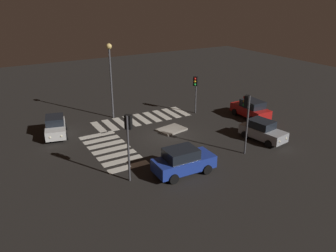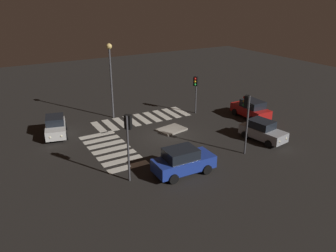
{
  "view_description": "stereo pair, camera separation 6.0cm",
  "coord_description": "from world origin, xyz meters",
  "px_view_note": "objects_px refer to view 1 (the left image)",
  "views": [
    {
      "loc": [
        14.11,
        24.05,
        12.03
      ],
      "look_at": [
        0.0,
        0.0,
        1.0
      ],
      "focal_mm": 36.32,
      "sensor_mm": 36.0,
      "label": 1
    },
    {
      "loc": [
        14.05,
        24.08,
        12.03
      ],
      "look_at": [
        0.0,
        0.0,
        1.0
      ],
      "focal_mm": 36.32,
      "sensor_mm": 36.0,
      "label": 2
    }
  ],
  "objects_px": {
    "traffic_island": "(172,130)",
    "street_lamp": "(110,68)",
    "car_silver": "(262,131)",
    "car_red": "(251,109)",
    "car_white": "(55,127)",
    "traffic_light_north": "(128,132)",
    "traffic_light_west": "(247,110)",
    "car_blue": "(183,161)",
    "traffic_light_south": "(196,86)"
  },
  "relations": [
    {
      "from": "car_red",
      "to": "traffic_light_west",
      "type": "bearing_deg",
      "value": 134.64
    },
    {
      "from": "car_silver",
      "to": "street_lamp",
      "type": "distance_m",
      "value": 15.51
    },
    {
      "from": "traffic_island",
      "to": "car_blue",
      "type": "relative_size",
      "value": 0.61
    },
    {
      "from": "car_white",
      "to": "street_lamp",
      "type": "distance_m",
      "value": 7.72
    },
    {
      "from": "traffic_light_south",
      "to": "traffic_light_west",
      "type": "relative_size",
      "value": 0.83
    },
    {
      "from": "car_silver",
      "to": "car_red",
      "type": "relative_size",
      "value": 0.96
    },
    {
      "from": "street_lamp",
      "to": "traffic_light_west",
      "type": "bearing_deg",
      "value": 114.21
    },
    {
      "from": "traffic_island",
      "to": "car_white",
      "type": "relative_size",
      "value": 0.65
    },
    {
      "from": "car_blue",
      "to": "traffic_light_south",
      "type": "xyz_separation_m",
      "value": [
        -8.0,
        -10.14,
        2.07
      ]
    },
    {
      "from": "car_red",
      "to": "traffic_light_north",
      "type": "bearing_deg",
      "value": 109.49
    },
    {
      "from": "traffic_light_north",
      "to": "street_lamp",
      "type": "bearing_deg",
      "value": 32.76
    },
    {
      "from": "car_white",
      "to": "car_red",
      "type": "height_order",
      "value": "car_red"
    },
    {
      "from": "car_blue",
      "to": "traffic_light_north",
      "type": "bearing_deg",
      "value": 165.54
    },
    {
      "from": "car_silver",
      "to": "car_red",
      "type": "xyz_separation_m",
      "value": [
        -3.08,
        -4.73,
        0.06
      ]
    },
    {
      "from": "traffic_light_south",
      "to": "traffic_light_north",
      "type": "bearing_deg",
      "value": 3.05
    },
    {
      "from": "car_white",
      "to": "traffic_light_north",
      "type": "distance_m",
      "value": 11.11
    },
    {
      "from": "traffic_island",
      "to": "traffic_light_north",
      "type": "bearing_deg",
      "value": 41.5
    },
    {
      "from": "car_white",
      "to": "street_lamp",
      "type": "height_order",
      "value": "street_lamp"
    },
    {
      "from": "traffic_light_north",
      "to": "traffic_light_south",
      "type": "height_order",
      "value": "traffic_light_north"
    },
    {
      "from": "traffic_light_south",
      "to": "street_lamp",
      "type": "relative_size",
      "value": 0.53
    },
    {
      "from": "street_lamp",
      "to": "car_white",
      "type": "bearing_deg",
      "value": 15.98
    },
    {
      "from": "traffic_light_west",
      "to": "street_lamp",
      "type": "height_order",
      "value": "street_lamp"
    },
    {
      "from": "car_blue",
      "to": "traffic_light_north",
      "type": "distance_m",
      "value": 4.59
    },
    {
      "from": "car_red",
      "to": "street_lamp",
      "type": "height_order",
      "value": "street_lamp"
    },
    {
      "from": "car_silver",
      "to": "street_lamp",
      "type": "bearing_deg",
      "value": -151.13
    },
    {
      "from": "traffic_island",
      "to": "car_white",
      "type": "distance_m",
      "value": 10.49
    },
    {
      "from": "traffic_light_south",
      "to": "car_silver",
      "type": "bearing_deg",
      "value": 62.0
    },
    {
      "from": "traffic_light_west",
      "to": "car_blue",
      "type": "bearing_deg",
      "value": 62.4
    },
    {
      "from": "car_white",
      "to": "traffic_island",
      "type": "bearing_deg",
      "value": 79.22
    },
    {
      "from": "traffic_light_south",
      "to": "traffic_light_west",
      "type": "xyz_separation_m",
      "value": [
        2.13,
        9.86,
        0.61
      ]
    },
    {
      "from": "car_white",
      "to": "traffic_light_west",
      "type": "xyz_separation_m",
      "value": [
        -12.02,
        11.24,
        2.78
      ]
    },
    {
      "from": "car_silver",
      "to": "traffic_light_north",
      "type": "distance_m",
      "value": 12.98
    },
    {
      "from": "car_white",
      "to": "car_silver",
      "type": "bearing_deg",
      "value": 69.74
    },
    {
      "from": "traffic_island",
      "to": "car_white",
      "type": "height_order",
      "value": "car_white"
    },
    {
      "from": "traffic_light_north",
      "to": "traffic_light_south",
      "type": "distance_m",
      "value": 14.76
    },
    {
      "from": "car_silver",
      "to": "traffic_light_north",
      "type": "xyz_separation_m",
      "value": [
        12.69,
        0.38,
        2.7
      ]
    },
    {
      "from": "car_white",
      "to": "traffic_light_south",
      "type": "xyz_separation_m",
      "value": [
        -14.15,
        1.38,
        2.17
      ]
    },
    {
      "from": "car_red",
      "to": "traffic_island",
      "type": "bearing_deg",
      "value": 84.4
    },
    {
      "from": "traffic_island",
      "to": "street_lamp",
      "type": "distance_m",
      "value": 8.55
    },
    {
      "from": "traffic_light_south",
      "to": "traffic_light_west",
      "type": "bearing_deg",
      "value": 42.83
    },
    {
      "from": "car_blue",
      "to": "traffic_light_north",
      "type": "relative_size",
      "value": 0.95
    },
    {
      "from": "car_silver",
      "to": "car_red",
      "type": "height_order",
      "value": "car_red"
    },
    {
      "from": "car_silver",
      "to": "traffic_light_west",
      "type": "relative_size",
      "value": 0.88
    },
    {
      "from": "car_white",
      "to": "car_blue",
      "type": "relative_size",
      "value": 0.94
    },
    {
      "from": "street_lamp",
      "to": "car_silver",
      "type": "bearing_deg",
      "value": 127.33
    },
    {
      "from": "street_lamp",
      "to": "car_red",
      "type": "bearing_deg",
      "value": 149.55
    },
    {
      "from": "car_white",
      "to": "traffic_light_north",
      "type": "bearing_deg",
      "value": 26.88
    },
    {
      "from": "car_red",
      "to": "street_lamp",
      "type": "relative_size",
      "value": 0.58
    },
    {
      "from": "car_red",
      "to": "traffic_light_south",
      "type": "relative_size",
      "value": 1.1
    },
    {
      "from": "traffic_light_south",
      "to": "street_lamp",
      "type": "bearing_deg",
      "value": -56.54
    }
  ]
}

